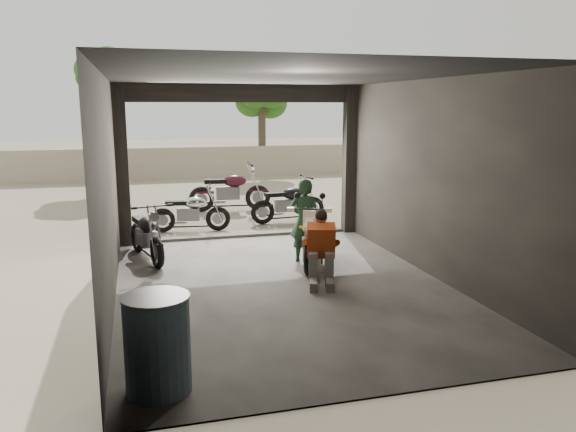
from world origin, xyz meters
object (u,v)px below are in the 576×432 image
helmet (313,233)px  oil_drum (158,346)px  left_bike (146,231)px  outside_bike_c (288,200)px  rider (305,221)px  sign_post (370,153)px  outside_bike_a (190,209)px  stool (313,243)px  main_bike (311,234)px  mechanic (321,251)px  outside_bike_b (230,187)px

helmet → oil_drum: (-2.86, -4.03, -0.06)m
left_bike → outside_bike_c: 4.25m
rider → sign_post: (2.34, 2.57, 0.94)m
left_bike → rider: (2.73, -0.91, 0.22)m
outside_bike_a → stool: outside_bike_a is taller
stool → helmet: helmet is taller
oil_drum → sign_post: size_ratio=0.39×
left_bike → outside_bike_a: (1.00, 2.18, -0.02)m
main_bike → helmet: size_ratio=7.03×
rider → sign_post: sign_post is taller
mechanic → helmet: mechanic is taller
left_bike → sign_post: sign_post is taller
outside_bike_b → rider: bearing=-171.4°
main_bike → mechanic: size_ratio=1.48×
outside_bike_a → helmet: outside_bike_a is taller
stool → left_bike: bearing=160.8°
stool → helmet: size_ratio=1.84×
outside_bike_b → rider: (0.47, -5.35, 0.12)m
outside_bike_c → stool: outside_bike_c is taller
outside_bike_c → mechanic: bearing=164.3°
mechanic → rider: bearing=100.3°
sign_post → helmet: bearing=-110.9°
outside_bike_c → mechanic: 4.93m
mechanic → stool: size_ratio=2.58×
mechanic → helmet: bearing=94.5°
outside_bike_a → stool: (1.85, -3.18, -0.15)m
helmet → oil_drum: size_ratio=0.24×
outside_bike_b → mechanic: (0.32, -6.72, -0.07)m
left_bike → mechanic: bearing=-56.0°
outside_bike_b → helmet: bearing=-170.1°
outside_bike_a → rider: size_ratio=1.01×
sign_post → outside_bike_c: bearing=170.4°
left_bike → mechanic: 3.44m
outside_bike_b → oil_drum: outside_bike_b is taller
helmet → oil_drum: 4.94m
main_bike → mechanic: bearing=-78.7°
outside_bike_c → rider: 3.56m
mechanic → oil_drum: mechanic is taller
outside_bike_b → outside_bike_c: 2.16m
main_bike → oil_drum: bearing=-103.8°
left_bike → mechanic: size_ratio=1.41×
outside_bike_a → stool: 3.68m
main_bike → mechanic: mechanic is taller
helmet → stool: bearing=-104.5°
mechanic → outside_bike_b: bearing=109.1°
sign_post → stool: bearing=-110.8°
left_bike → outside_bike_a: 2.40m
outside_bike_b → stool: bearing=-170.2°
stool → sign_post: 3.70m
outside_bike_c → left_bike: bearing=121.1°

